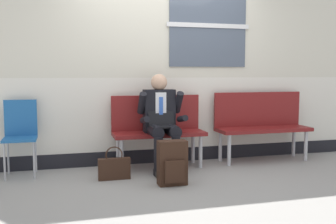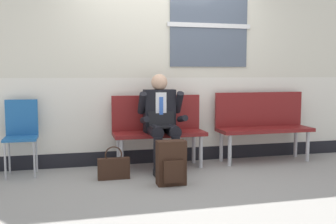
{
  "view_description": "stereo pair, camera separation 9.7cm",
  "coord_description": "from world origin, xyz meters",
  "px_view_note": "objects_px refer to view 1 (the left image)",
  "views": [
    {
      "loc": [
        -1.33,
        -4.43,
        1.23
      ],
      "look_at": [
        -0.06,
        0.21,
        0.75
      ],
      "focal_mm": 41.41,
      "sensor_mm": 36.0,
      "label": 1
    },
    {
      "loc": [
        -1.24,
        -4.45,
        1.23
      ],
      "look_at": [
        -0.06,
        0.21,
        0.75
      ],
      "focal_mm": 41.41,
      "sensor_mm": 36.0,
      "label": 2
    }
  ],
  "objects_px": {
    "bench_empty": "(261,121)",
    "backpack": "(172,163)",
    "person_seated": "(162,120)",
    "handbag": "(114,168)",
    "folding_chair": "(20,130)",
    "bench_with_person": "(158,126)"
  },
  "relations": [
    {
      "from": "handbag",
      "to": "folding_chair",
      "type": "bearing_deg",
      "value": 154.21
    },
    {
      "from": "bench_with_person",
      "to": "backpack",
      "type": "bearing_deg",
      "value": -93.29
    },
    {
      "from": "bench_with_person",
      "to": "folding_chair",
      "type": "relative_size",
      "value": 1.31
    },
    {
      "from": "backpack",
      "to": "folding_chair",
      "type": "height_order",
      "value": "folding_chair"
    },
    {
      "from": "person_seated",
      "to": "folding_chair",
      "type": "height_order",
      "value": "person_seated"
    },
    {
      "from": "bench_empty",
      "to": "folding_chair",
      "type": "height_order",
      "value": "bench_empty"
    },
    {
      "from": "bench_empty",
      "to": "person_seated",
      "type": "height_order",
      "value": "person_seated"
    },
    {
      "from": "person_seated",
      "to": "backpack",
      "type": "height_order",
      "value": "person_seated"
    },
    {
      "from": "backpack",
      "to": "bench_empty",
      "type": "bearing_deg",
      "value": 29.54
    },
    {
      "from": "bench_with_person",
      "to": "backpack",
      "type": "distance_m",
      "value": 0.93
    },
    {
      "from": "bench_with_person",
      "to": "handbag",
      "type": "xyz_separation_m",
      "value": [
        -0.64,
        -0.5,
        -0.4
      ]
    },
    {
      "from": "backpack",
      "to": "folding_chair",
      "type": "relative_size",
      "value": 0.54
    },
    {
      "from": "backpack",
      "to": "bench_with_person",
      "type": "bearing_deg",
      "value": 86.71
    },
    {
      "from": "bench_with_person",
      "to": "person_seated",
      "type": "height_order",
      "value": "person_seated"
    },
    {
      "from": "handbag",
      "to": "backpack",
      "type": "bearing_deg",
      "value": -33.02
    },
    {
      "from": "bench_with_person",
      "to": "folding_chair",
      "type": "height_order",
      "value": "bench_with_person"
    },
    {
      "from": "bench_with_person",
      "to": "backpack",
      "type": "relative_size",
      "value": 2.42
    },
    {
      "from": "handbag",
      "to": "folding_chair",
      "type": "distance_m",
      "value": 1.24
    },
    {
      "from": "bench_empty",
      "to": "handbag",
      "type": "bearing_deg",
      "value": -166.96
    },
    {
      "from": "person_seated",
      "to": "folding_chair",
      "type": "xyz_separation_m",
      "value": [
        -1.7,
        0.22,
        -0.1
      ]
    },
    {
      "from": "backpack",
      "to": "handbag",
      "type": "relative_size",
      "value": 1.26
    },
    {
      "from": "bench_empty",
      "to": "backpack",
      "type": "height_order",
      "value": "bench_empty"
    }
  ]
}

